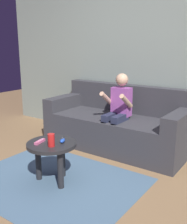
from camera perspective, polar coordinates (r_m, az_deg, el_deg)
ground_plane at (r=2.56m, az=-9.39°, el=-18.13°), size 10.27×10.27×0.00m
wall_back at (r=3.77m, az=11.15°, el=12.17°), size 5.14×0.05×2.50m
couch at (r=3.67m, az=4.99°, el=-2.85°), size 1.90×0.80×0.82m
person_seated_on_couch at (r=3.39m, az=5.13°, el=0.73°), size 0.34×0.42×1.01m
coffee_table at (r=2.73m, az=-8.73°, el=-8.10°), size 0.49×0.49×0.42m
area_rug at (r=2.87m, az=-8.57°, el=-14.27°), size 1.72×1.33×0.01m
game_remote_pink_near_edge at (r=2.71m, az=-11.29°, el=-6.16°), size 0.06×0.14×0.03m
nunchuk_blue at (r=2.67m, az=-6.58°, el=-6.02°), size 0.08×0.10×0.05m
soda_can at (r=2.58m, az=-8.94°, el=-5.91°), size 0.07×0.07×0.12m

